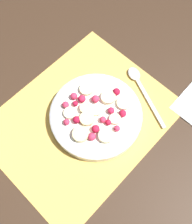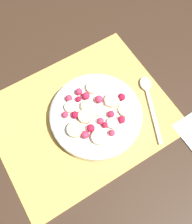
{
  "view_description": "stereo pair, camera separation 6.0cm",
  "coord_description": "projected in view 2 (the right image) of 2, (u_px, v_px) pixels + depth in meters",
  "views": [
    {
      "loc": [
        -0.14,
        -0.19,
        0.6
      ],
      "look_at": [
        0.03,
        -0.02,
        0.04
      ],
      "focal_mm": 40.0,
      "sensor_mm": 36.0,
      "label": 1
    },
    {
      "loc": [
        -0.1,
        -0.23,
        0.6
      ],
      "look_at": [
        0.03,
        -0.02,
        0.04
      ],
      "focal_mm": 40.0,
      "sensor_mm": 36.0,
      "label": 2
    }
  ],
  "objects": [
    {
      "name": "ground_plane",
      "position": [
        82.0,
        116.0,
        0.64
      ],
      "size": [
        3.0,
        3.0,
        0.0
      ],
      "primitive_type": "plane",
      "color": "#382619"
    },
    {
      "name": "placemat",
      "position": [
        82.0,
        116.0,
        0.64
      ],
      "size": [
        0.44,
        0.35,
        0.01
      ],
      "color": "#E0B251",
      "rests_on": "ground_plane"
    },
    {
      "name": "spoon",
      "position": [
        148.0,
        94.0,
        0.66
      ],
      "size": [
        0.09,
        0.18,
        0.01
      ],
      "rotation": [
        0.0,
        0.0,
        7.45
      ],
      "color": "silver",
      "rests_on": "placemat"
    },
    {
      "name": "fruit_bowl",
      "position": [
        96.0,
        115.0,
        0.62
      ],
      "size": [
        0.23,
        0.23,
        0.05
      ],
      "color": "silver",
      "rests_on": "placemat"
    }
  ]
}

